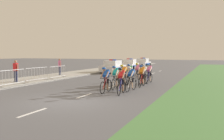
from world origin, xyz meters
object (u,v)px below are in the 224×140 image
(police_car_third, at_px, (143,63))
(cyclist_fourth, at_px, (131,78))
(crowd_barrier_rear, at_px, (58,72))
(cyclist_seventh, at_px, (130,74))
(cyclist_sixth, at_px, (142,75))
(crowd_barrier_front, at_px, (12,78))
(cyclist_fifth, at_px, (123,75))
(cyclist_lead, at_px, (106,79))
(crowd_barrier_middle, at_px, (37,74))
(cyclist_eighth, at_px, (143,74))
(police_car_nearest, at_px, (113,67))
(cyclist_tenth, at_px, (149,73))
(spectator_closest, at_px, (16,69))
(cyclist_ninth, at_px, (138,72))
(spectator_middle, at_px, (60,65))
(cyclist_third, at_px, (115,77))
(cyclist_second, at_px, (121,81))
(police_car_second, at_px, (130,65))

(police_car_third, bearing_deg, cyclist_fourth, -75.74)
(crowd_barrier_rear, bearing_deg, cyclist_seventh, -5.09)
(cyclist_sixth, bearing_deg, crowd_barrier_front, -156.02)
(police_car_third, bearing_deg, cyclist_fifth, -77.42)
(cyclist_lead, distance_m, crowd_barrier_middle, 7.60)
(cyclist_eighth, distance_m, police_car_nearest, 11.38)
(cyclist_seventh, distance_m, cyclist_tenth, 1.66)
(spectator_closest, bearing_deg, crowd_barrier_middle, 49.44)
(cyclist_eighth, xyz_separation_m, cyclist_ninth, (-1.06, 2.01, 0.00))
(spectator_middle, bearing_deg, cyclist_third, -34.77)
(crowd_barrier_front, bearing_deg, cyclist_fifth, 27.97)
(cyclist_sixth, xyz_separation_m, crowd_barrier_middle, (-8.45, -0.88, -0.14))
(cyclist_second, relative_size, crowd_barrier_middle, 0.74)
(cyclist_sixth, xyz_separation_m, cyclist_eighth, (-0.22, 1.17, 0.00))
(police_car_third, bearing_deg, crowd_barrier_rear, -94.00)
(cyclist_fourth, height_order, cyclist_sixth, same)
(cyclist_sixth, height_order, spectator_closest, spectator_closest)
(cyclist_fourth, height_order, cyclist_ninth, same)
(cyclist_fifth, bearing_deg, cyclist_sixth, 0.65)
(cyclist_third, bearing_deg, cyclist_seventh, 89.48)
(police_car_nearest, xyz_separation_m, crowd_barrier_middle, (-1.76, -11.41, -0.03))
(cyclist_fourth, xyz_separation_m, spectator_middle, (-9.91, 6.39, 0.30))
(cyclist_fifth, bearing_deg, cyclist_tenth, 58.29)
(cyclist_seventh, distance_m, spectator_middle, 9.37)
(cyclist_sixth, bearing_deg, cyclist_lead, -110.73)
(cyclist_fifth, distance_m, cyclist_ninth, 3.20)
(cyclist_eighth, bearing_deg, cyclist_second, -89.91)
(cyclist_sixth, bearing_deg, crowd_barrier_middle, -174.08)
(cyclist_eighth, xyz_separation_m, police_car_nearest, (-6.47, 9.36, -0.11))
(crowd_barrier_middle, bearing_deg, crowd_barrier_rear, 85.37)
(cyclist_ninth, xyz_separation_m, crowd_barrier_middle, (-7.16, -4.06, -0.14))
(cyclist_tenth, xyz_separation_m, crowd_barrier_rear, (-8.21, -0.52, -0.14))
(cyclist_tenth, height_order, police_car_third, police_car_third)
(cyclist_third, relative_size, cyclist_eighth, 1.00)
(cyclist_ninth, bearing_deg, police_car_second, 111.71)
(cyclist_tenth, bearing_deg, crowd_barrier_rear, -176.34)
(police_car_second, distance_m, spectator_closest, 19.05)
(cyclist_third, distance_m, police_car_third, 26.20)
(cyclist_third, relative_size, cyclist_sixth, 1.00)
(cyclist_ninth, xyz_separation_m, spectator_middle, (-8.72, 1.11, 0.30))
(spectator_middle, bearing_deg, cyclist_ninth, -7.25)
(cyclist_fifth, distance_m, police_car_second, 17.60)
(cyclist_third, xyz_separation_m, cyclist_sixth, (1.27, 1.77, 0.00))
(cyclist_third, xyz_separation_m, spectator_closest, (-8.21, -0.31, 0.30))
(cyclist_tenth, relative_size, spectator_closest, 1.03)
(cyclist_sixth, relative_size, cyclist_tenth, 1.00)
(cyclist_fifth, relative_size, cyclist_ninth, 1.00)
(cyclist_second, distance_m, cyclist_ninth, 6.69)
(police_car_nearest, bearing_deg, cyclist_third, -66.23)
(police_car_second, relative_size, spectator_middle, 2.71)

